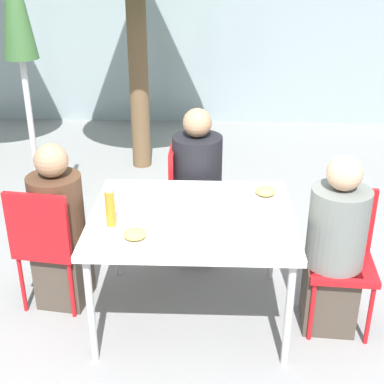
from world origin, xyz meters
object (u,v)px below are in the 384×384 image
(chair_left, at_px, (47,239))
(salad_bowl, at_px, (269,238))
(chair_right, at_px, (341,248))
(person_left, at_px, (59,231))
(chair_far, at_px, (187,191))
(drinking_cup, at_px, (208,211))
(person_right, at_px, (335,251))
(closed_umbrella, at_px, (19,35))
(person_far, at_px, (197,190))
(bottle, at_px, (110,208))

(chair_left, distance_m, salad_bowl, 1.43)
(chair_right, bearing_deg, person_left, 0.55)
(chair_far, relative_size, salad_bowl, 5.57)
(chair_far, height_order, drinking_cup, chair_far)
(person_right, height_order, closed_umbrella, closed_umbrella)
(person_left, distance_m, chair_right, 1.79)
(drinking_cup, bearing_deg, person_far, 96.19)
(salad_bowl, bearing_deg, person_far, 111.44)
(person_right, xyz_separation_m, chair_far, (-0.93, 0.87, -0.03))
(person_left, distance_m, person_right, 1.74)
(bottle, relative_size, drinking_cup, 2.37)
(chair_right, xyz_separation_m, drinking_cup, (-0.82, -0.06, 0.27))
(chair_right, distance_m, person_right, 0.10)
(chair_right, distance_m, salad_bowl, 0.64)
(person_right, distance_m, chair_far, 1.28)
(chair_far, height_order, bottle, bottle)
(person_right, height_order, person_far, person_far)
(chair_far, relative_size, bottle, 3.75)
(closed_umbrella, bearing_deg, salad_bowl, -36.54)
(chair_far, height_order, person_far, person_far)
(person_right, bearing_deg, drinking_cup, 3.01)
(drinking_cup, bearing_deg, bottle, -169.56)
(person_far, xyz_separation_m, bottle, (-0.47, -0.91, 0.30))
(person_left, distance_m, chair_far, 1.05)
(chair_right, height_order, bottle, bottle)
(drinking_cup, bearing_deg, chair_left, 174.24)
(person_right, bearing_deg, person_left, -2.07)
(chair_far, bearing_deg, drinking_cup, 11.75)
(person_left, xyz_separation_m, chair_right, (1.78, -0.12, -0.02))
(person_left, relative_size, salad_bowl, 7.18)
(drinking_cup, distance_m, salad_bowl, 0.43)
(chair_left, bearing_deg, closed_umbrella, 118.51)
(person_left, height_order, chair_right, person_left)
(person_left, height_order, drinking_cup, person_left)
(chair_left, bearing_deg, chair_far, 49.77)
(salad_bowl, bearing_deg, chair_right, 34.31)
(chair_left, xyz_separation_m, person_far, (0.94, 0.70, 0.04))
(person_far, distance_m, bottle, 1.07)
(chair_left, distance_m, closed_umbrella, 1.46)
(closed_umbrella, height_order, salad_bowl, closed_umbrella)
(drinking_cup, bearing_deg, salad_bowl, -39.04)
(chair_left, bearing_deg, person_left, 58.02)
(chair_far, bearing_deg, chair_right, 51.86)
(drinking_cup, bearing_deg, chair_far, 101.02)
(chair_left, distance_m, person_right, 1.79)
(bottle, bearing_deg, chair_left, 155.95)
(bottle, bearing_deg, salad_bowl, -10.70)
(person_far, bearing_deg, closed_umbrella, -96.71)
(chair_left, bearing_deg, person_far, 45.32)
(chair_far, relative_size, closed_umbrella, 0.38)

